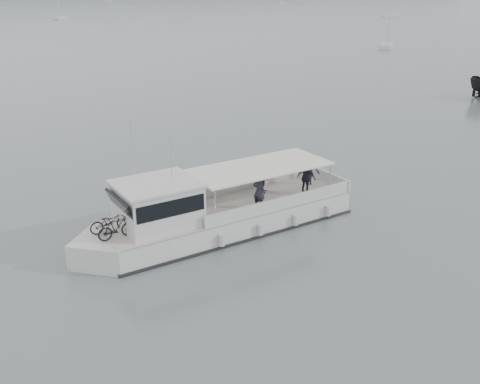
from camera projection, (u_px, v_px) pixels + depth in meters
ground at (139, 237)px, 22.48m from camera, size 1400.00×1400.00×0.00m
tour_boat at (208, 215)px, 22.43m from camera, size 12.73×3.39×5.33m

